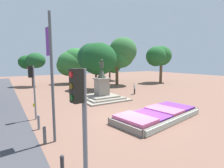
# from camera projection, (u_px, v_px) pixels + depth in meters

# --- Properties ---
(ground_plane) EXTENTS (91.42, 91.42, 0.00)m
(ground_plane) POSITION_uv_depth(u_px,v_px,m) (135.00, 119.00, 12.45)
(ground_plane) COLOR brown
(flower_planter) EXTENTS (7.35, 4.06, 0.64)m
(flower_planter) POSITION_uv_depth(u_px,v_px,m) (158.00, 115.00, 12.57)
(flower_planter) COLOR #38281C
(flower_planter) RESTS_ON ground_plane
(statue_monument) EXTENTS (4.77, 4.77, 4.32)m
(statue_monument) POSITION_uv_depth(u_px,v_px,m) (102.00, 92.00, 18.98)
(statue_monument) COLOR gray
(statue_monument) RESTS_ON ground_plane
(traffic_light_near_crossing) EXTENTS (0.42, 0.31, 3.94)m
(traffic_light_near_crossing) POSITION_uv_depth(u_px,v_px,m) (81.00, 120.00, 4.23)
(traffic_light_near_crossing) COLOR slate
(traffic_light_near_crossing) RESTS_ON ground_plane
(traffic_light_mid_block) EXTENTS (0.41, 0.29, 3.80)m
(traffic_light_mid_block) POSITION_uv_depth(u_px,v_px,m) (32.00, 83.00, 12.08)
(traffic_light_mid_block) COLOR slate
(traffic_light_mid_block) RESTS_ON ground_plane
(banner_pole) EXTENTS (0.19, 0.70, 6.46)m
(banner_pole) POSITION_uv_depth(u_px,v_px,m) (52.00, 75.00, 8.59)
(banner_pole) COLOR #4C5156
(banner_pole) RESTS_ON ground_plane
(pedestrian_near_planter) EXTENTS (0.47, 0.41, 1.52)m
(pedestrian_near_planter) POSITION_uv_depth(u_px,v_px,m) (135.00, 87.00, 21.84)
(pedestrian_near_planter) COLOR black
(pedestrian_near_planter) RESTS_ON ground_plane
(kerb_bollard_mid_a) EXTENTS (0.15, 0.15, 0.81)m
(kerb_bollard_mid_a) POSITION_uv_depth(u_px,v_px,m) (62.00, 165.00, 6.23)
(kerb_bollard_mid_a) COLOR #2D2D33
(kerb_bollard_mid_a) RESTS_ON ground_plane
(kerb_bollard_mid_b) EXTENTS (0.17, 0.17, 0.91)m
(kerb_bollard_mid_b) POSITION_uv_depth(u_px,v_px,m) (45.00, 135.00, 8.69)
(kerb_bollard_mid_b) COLOR #4C5156
(kerb_bollard_mid_b) RESTS_ON ground_plane
(kerb_bollard_north) EXTENTS (0.16, 0.16, 0.91)m
(kerb_bollard_north) POSITION_uv_depth(u_px,v_px,m) (39.00, 122.00, 10.55)
(kerb_bollard_north) COLOR slate
(kerb_bollard_north) RESTS_ON ground_plane
(park_tree_far_left) EXTENTS (4.02, 4.05, 5.50)m
(park_tree_far_left) POSITION_uv_depth(u_px,v_px,m) (32.00, 61.00, 28.41)
(park_tree_far_left) COLOR brown
(park_tree_far_left) RESTS_ON ground_plane
(park_tree_behind_statue) EXTENTS (5.15, 4.95, 8.17)m
(park_tree_behind_statue) POSITION_uv_depth(u_px,v_px,m) (121.00, 54.00, 29.90)
(park_tree_behind_statue) COLOR brown
(park_tree_behind_statue) RESTS_ON ground_plane
(park_tree_far_right) EXTENTS (5.82, 4.16, 7.11)m
(park_tree_far_right) POSITION_uv_depth(u_px,v_px,m) (159.00, 56.00, 33.57)
(park_tree_far_right) COLOR brown
(park_tree_far_right) RESTS_ON ground_plane
(park_tree_street_side) EXTENTS (5.29, 5.51, 6.75)m
(park_tree_street_side) POSITION_uv_depth(u_px,v_px,m) (96.00, 58.00, 25.11)
(park_tree_street_side) COLOR brown
(park_tree_street_side) RESTS_ON ground_plane
(park_tree_mid_canopy) EXTENTS (5.65, 4.70, 6.54)m
(park_tree_mid_canopy) POSITION_uv_depth(u_px,v_px,m) (72.00, 62.00, 32.13)
(park_tree_mid_canopy) COLOR brown
(park_tree_mid_canopy) RESTS_ON ground_plane
(park_tree_distant) EXTENTS (4.10, 4.35, 5.67)m
(park_tree_distant) POSITION_uv_depth(u_px,v_px,m) (112.00, 63.00, 37.34)
(park_tree_distant) COLOR brown
(park_tree_distant) RESTS_ON ground_plane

